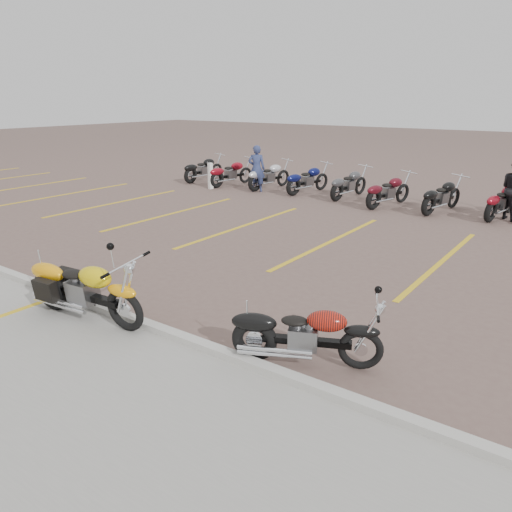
% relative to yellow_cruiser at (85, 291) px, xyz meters
% --- Properties ---
extents(ground, '(100.00, 100.00, 0.00)m').
position_rel_yellow_cruiser_xyz_m(ground, '(1.10, 2.31, -0.49)').
color(ground, brown).
rests_on(ground, ground).
extents(curb, '(60.00, 0.18, 0.12)m').
position_rel_yellow_cruiser_xyz_m(curb, '(1.10, 0.31, -0.43)').
color(curb, '#ADAAA3').
rests_on(curb, ground).
extents(parking_stripes, '(38.00, 5.50, 0.01)m').
position_rel_yellow_cruiser_xyz_m(parking_stripes, '(1.10, 6.31, -0.48)').
color(parking_stripes, gold).
rests_on(parking_stripes, ground).
extents(yellow_cruiser, '(2.38, 0.43, 0.98)m').
position_rel_yellow_cruiser_xyz_m(yellow_cruiser, '(0.00, 0.00, 0.00)').
color(yellow_cruiser, black).
rests_on(yellow_cruiser, ground).
extents(flame_cruiser, '(1.88, 0.95, 0.83)m').
position_rel_yellow_cruiser_xyz_m(flame_cruiser, '(3.55, 0.79, -0.07)').
color(flame_cruiser, black).
rests_on(flame_cruiser, ground).
extents(person_a, '(0.75, 0.67, 1.72)m').
position_rel_yellow_cruiser_xyz_m(person_a, '(-4.36, 10.78, 0.38)').
color(person_a, navy).
rests_on(person_a, ground).
extents(bollard, '(0.18, 0.18, 1.00)m').
position_rel_yellow_cruiser_xyz_m(bollard, '(-6.13, 10.21, 0.01)').
color(bollard, white).
rests_on(bollard, ground).
extents(bg_bike_row, '(15.78, 2.07, 1.10)m').
position_rel_yellow_cruiser_xyz_m(bg_bike_row, '(-0.16, 11.33, 0.06)').
color(bg_bike_row, black).
rests_on(bg_bike_row, ground).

